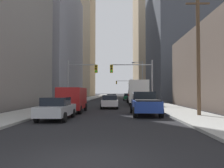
{
  "coord_description": "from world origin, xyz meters",
  "views": [
    {
      "loc": [
        0.94,
        -5.81,
        1.91
      ],
      "look_at": [
        0.0,
        34.26,
        3.29
      ],
      "focal_mm": 35.48,
      "sensor_mm": 36.0,
      "label": 1
    }
  ],
  "objects_px": {
    "sedan_green": "(128,97)",
    "traffic_signal_near_right": "(133,74)",
    "sedan_beige": "(112,98)",
    "traffic_signal_far_right": "(124,85)",
    "cargo_van_red": "(73,98)",
    "sedan_white": "(110,102)",
    "sedan_silver": "(56,108)",
    "city_bus": "(137,91)",
    "pickup_truck_blue": "(145,104)",
    "traffic_signal_near_left": "(81,75)"
  },
  "relations": [
    {
      "from": "pickup_truck_blue",
      "to": "sedan_silver",
      "type": "bearing_deg",
      "value": -153.11
    },
    {
      "from": "sedan_white",
      "to": "traffic_signal_near_left",
      "type": "relative_size",
      "value": 0.71
    },
    {
      "from": "pickup_truck_blue",
      "to": "sedan_green",
      "type": "relative_size",
      "value": 1.28
    },
    {
      "from": "sedan_beige",
      "to": "traffic_signal_far_right",
      "type": "bearing_deg",
      "value": 84.15
    },
    {
      "from": "traffic_signal_near_right",
      "to": "traffic_signal_far_right",
      "type": "relative_size",
      "value": 1.0
    },
    {
      "from": "sedan_silver",
      "to": "sedan_beige",
      "type": "xyz_separation_m",
      "value": [
        3.14,
        24.7,
        0.0
      ]
    },
    {
      "from": "city_bus",
      "to": "traffic_signal_near_left",
      "type": "bearing_deg",
      "value": -149.09
    },
    {
      "from": "sedan_silver",
      "to": "traffic_signal_near_right",
      "type": "xyz_separation_m",
      "value": [
        6.22,
        13.67,
        3.35
      ]
    },
    {
      "from": "sedan_green",
      "to": "traffic_signal_near_right",
      "type": "height_order",
      "value": "traffic_signal_near_right"
    },
    {
      "from": "city_bus",
      "to": "pickup_truck_blue",
      "type": "relative_size",
      "value": 2.13
    },
    {
      "from": "pickup_truck_blue",
      "to": "sedan_beige",
      "type": "bearing_deg",
      "value": 98.6
    },
    {
      "from": "traffic_signal_near_left",
      "to": "cargo_van_red",
      "type": "bearing_deg",
      "value": -85.81
    },
    {
      "from": "city_bus",
      "to": "pickup_truck_blue",
      "type": "xyz_separation_m",
      "value": [
        -0.69,
        -15.03,
        -1.0
      ]
    },
    {
      "from": "sedan_beige",
      "to": "traffic_signal_near_right",
      "type": "bearing_deg",
      "value": -74.42
    },
    {
      "from": "pickup_truck_blue",
      "to": "sedan_beige",
      "type": "height_order",
      "value": "pickup_truck_blue"
    },
    {
      "from": "cargo_van_red",
      "to": "sedan_white",
      "type": "relative_size",
      "value": 1.24
    },
    {
      "from": "sedan_white",
      "to": "traffic_signal_far_right",
      "type": "height_order",
      "value": "traffic_signal_far_right"
    },
    {
      "from": "pickup_truck_blue",
      "to": "traffic_signal_near_right",
      "type": "xyz_separation_m",
      "value": [
        -0.17,
        10.43,
        3.19
      ]
    },
    {
      "from": "traffic_signal_near_right",
      "to": "traffic_signal_far_right",
      "type": "height_order",
      "value": "same"
    },
    {
      "from": "traffic_signal_near_right",
      "to": "city_bus",
      "type": "bearing_deg",
      "value": 79.38
    },
    {
      "from": "traffic_signal_near_left",
      "to": "sedan_silver",
      "type": "bearing_deg",
      "value": -87.5
    },
    {
      "from": "city_bus",
      "to": "sedan_white",
      "type": "distance_m",
      "value": 8.86
    },
    {
      "from": "cargo_van_red",
      "to": "sedan_silver",
      "type": "bearing_deg",
      "value": -90.03
    },
    {
      "from": "sedan_white",
      "to": "traffic_signal_near_left",
      "type": "bearing_deg",
      "value": 139.37
    },
    {
      "from": "traffic_signal_near_left",
      "to": "traffic_signal_near_right",
      "type": "bearing_deg",
      "value": 0.01
    },
    {
      "from": "traffic_signal_near_right",
      "to": "sedan_white",
      "type": "bearing_deg",
      "value": -131.59
    },
    {
      "from": "city_bus",
      "to": "pickup_truck_blue",
      "type": "height_order",
      "value": "city_bus"
    },
    {
      "from": "sedan_silver",
      "to": "traffic_signal_near_right",
      "type": "relative_size",
      "value": 0.71
    },
    {
      "from": "traffic_signal_near_left",
      "to": "sedan_green",
      "type": "bearing_deg",
      "value": 70.14
    },
    {
      "from": "sedan_silver",
      "to": "traffic_signal_far_right",
      "type": "xyz_separation_m",
      "value": [
        6.46,
        57.02,
        3.33
      ]
    },
    {
      "from": "city_bus",
      "to": "sedan_white",
      "type": "relative_size",
      "value": 2.73
    },
    {
      "from": "pickup_truck_blue",
      "to": "traffic_signal_near_right",
      "type": "distance_m",
      "value": 10.91
    },
    {
      "from": "traffic_signal_near_left",
      "to": "pickup_truck_blue",
      "type": "bearing_deg",
      "value": -56.21
    },
    {
      "from": "traffic_signal_near_left",
      "to": "traffic_signal_far_right",
      "type": "height_order",
      "value": "same"
    },
    {
      "from": "city_bus",
      "to": "traffic_signal_near_right",
      "type": "distance_m",
      "value": 5.16
    },
    {
      "from": "sedan_green",
      "to": "traffic_signal_far_right",
      "type": "height_order",
      "value": "traffic_signal_far_right"
    },
    {
      "from": "sedan_white",
      "to": "sedan_silver",
      "type": "bearing_deg",
      "value": -107.53
    },
    {
      "from": "sedan_beige",
      "to": "traffic_signal_far_right",
      "type": "xyz_separation_m",
      "value": [
        3.31,
        32.33,
        3.33
      ]
    },
    {
      "from": "city_bus",
      "to": "sedan_silver",
      "type": "distance_m",
      "value": 19.62
    },
    {
      "from": "sedan_silver",
      "to": "traffic_signal_near_right",
      "type": "bearing_deg",
      "value": 65.55
    },
    {
      "from": "cargo_van_red",
      "to": "traffic_signal_near_right",
      "type": "height_order",
      "value": "traffic_signal_near_right"
    },
    {
      "from": "pickup_truck_blue",
      "to": "sedan_white",
      "type": "height_order",
      "value": "pickup_truck_blue"
    },
    {
      "from": "sedan_green",
      "to": "traffic_signal_near_right",
      "type": "distance_m",
      "value": 19.67
    },
    {
      "from": "pickup_truck_blue",
      "to": "cargo_van_red",
      "type": "xyz_separation_m",
      "value": [
        -6.38,
        2.26,
        0.35
      ]
    },
    {
      "from": "city_bus",
      "to": "traffic_signal_far_right",
      "type": "distance_m",
      "value": 38.82
    },
    {
      "from": "traffic_signal_near_left",
      "to": "traffic_signal_near_right",
      "type": "xyz_separation_m",
      "value": [
        6.81,
        0.0,
        0.07
      ]
    },
    {
      "from": "city_bus",
      "to": "cargo_van_red",
      "type": "distance_m",
      "value": 14.61
    },
    {
      "from": "city_bus",
      "to": "sedan_white",
      "type": "xyz_separation_m",
      "value": [
        -3.81,
        -7.91,
        -1.16
      ]
    },
    {
      "from": "sedan_silver",
      "to": "sedan_green",
      "type": "bearing_deg",
      "value": 79.03
    },
    {
      "from": "pickup_truck_blue",
      "to": "sedan_white",
      "type": "distance_m",
      "value": 7.77
    }
  ]
}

